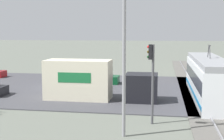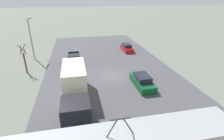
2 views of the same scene
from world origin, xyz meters
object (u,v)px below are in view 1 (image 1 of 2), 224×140
sedan_car_1 (98,78)px  street_lamp_mid_block (121,51)px  box_truck (93,81)px  light_rail_tram (208,78)px  traffic_light_pole (152,73)px

sedan_car_1 → street_lamp_mid_block: bearing=-164.0°
box_truck → street_lamp_mid_block: size_ratio=1.14×
light_rail_tram → street_lamp_mid_block: bearing=-29.1°
box_truck → street_lamp_mid_block: (8.89, 3.57, 3.23)m
light_rail_tram → box_truck: size_ratio=1.49×
traffic_light_pole → sedan_car_1: bearing=-155.6°
traffic_light_pole → light_rail_tram: bearing=151.6°
light_rail_tram → box_truck: (2.42, -9.87, -0.15)m
light_rail_tram → box_truck: 10.17m
street_lamp_mid_block → light_rail_tram: bearing=150.9°
box_truck → street_lamp_mid_block: bearing=21.9°
light_rail_tram → traffic_light_pole: size_ratio=2.80×
light_rail_tram → street_lamp_mid_block: 13.30m
light_rail_tram → street_lamp_mid_block: size_ratio=1.69×
light_rail_tram → street_lamp_mid_block: street_lamp_mid_block is taller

